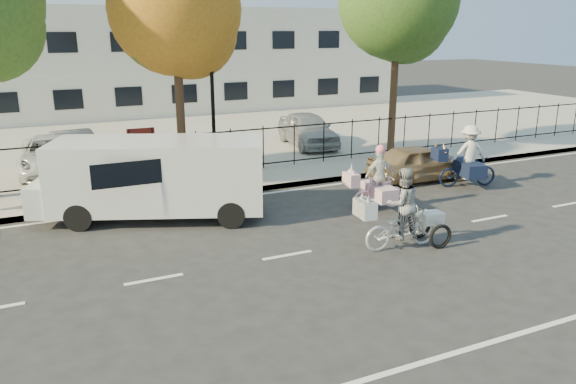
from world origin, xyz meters
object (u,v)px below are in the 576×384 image
unicorn_bike (378,186)px  lot_car_c (75,150)px  lot_car_b (52,155)px  lot_car_d (308,129)px  white_van (155,176)px  gold_sedan (420,163)px  lamppost (212,87)px  zebra_trike (402,218)px  bull_bike (467,162)px

unicorn_bike → lot_car_c: unicorn_bike is taller
lot_car_b → lot_car_d: lot_car_d is taller
white_van → gold_sedan: size_ratio=1.80×
unicorn_bike → white_van: white_van is taller
gold_sedan → lamppost: bearing=67.1°
unicorn_bike → lot_car_c: 10.99m
white_van → lot_car_d: 9.87m
gold_sedan → lot_car_d: 6.15m
zebra_trike → bull_bike: bull_bike is taller
zebra_trike → unicorn_bike: 2.82m
zebra_trike → lot_car_d: bearing=-11.1°
lot_car_c → unicorn_bike: bearing=-54.2°
zebra_trike → unicorn_bike: (1.08, 2.60, -0.05)m
lamppost → zebra_trike: lamppost is taller
zebra_trike → bull_bike: 6.10m
lamppost → zebra_trike: bearing=-74.4°
bull_bike → unicorn_bike: bearing=117.7°
zebra_trike → unicorn_bike: zebra_trike is taller
unicorn_bike → gold_sedan: size_ratio=0.52×
bull_bike → lot_car_d: 7.53m
lot_car_c → lot_car_d: (9.14, -0.18, 0.07)m
lamppost → white_van: lamppost is taller
zebra_trike → lot_car_c: 12.50m
lamppost → lot_car_b: 6.14m
zebra_trike → white_van: bearing=50.7°
zebra_trike → lot_car_b: zebra_trike is taller
lot_car_c → white_van: bearing=-82.4°
lot_car_d → lamppost: bearing=-141.1°
lamppost → bull_bike: 8.50m
bull_bike → lot_car_c: 13.43m
gold_sedan → lot_car_d: lot_car_d is taller
gold_sedan → lot_car_b: size_ratio=0.82×
bull_bike → lot_car_c: bull_bike is taller
lot_car_c → lot_car_d: size_ratio=0.93×
white_van → lot_car_b: white_van is taller
gold_sedan → bull_bike: bearing=-141.3°
white_van → gold_sedan: bearing=23.0°
unicorn_bike → lot_car_d: (1.91, 8.10, 0.15)m
white_van → lot_car_b: bearing=132.9°
zebra_trike → gold_sedan: zebra_trike is taller
unicorn_bike → bull_bike: 4.04m
lot_car_c → lot_car_d: lot_car_d is taller
bull_bike → white_van: white_van is taller
bull_bike → lot_car_b: (-11.98, 6.94, -0.03)m
bull_bike → lamppost: bearing=76.1°
unicorn_bike → lot_car_c: bearing=44.6°
zebra_trike → bull_bike: size_ratio=1.02×
unicorn_bike → white_van: (-5.76, 1.87, 0.48)m
lot_car_b → gold_sedan: bearing=-24.2°
bull_bike → white_van: 9.77m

